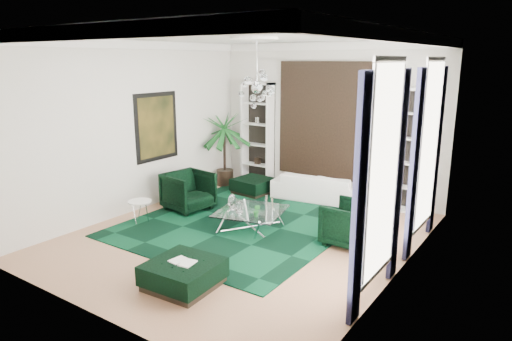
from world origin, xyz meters
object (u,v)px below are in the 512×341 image
Objects in this scene: armchair_left at (188,191)px; coffee_table at (251,220)px; armchair_right at (350,224)px; sofa at (319,187)px; palm at (224,139)px; ottoman_front at (183,274)px; ottoman_side at (253,186)px; side_table at (140,212)px.

coffee_table is (1.95, -0.28, -0.23)m from armchair_left.
armchair_right is (3.90, 0.16, -0.03)m from armchair_left.
sofa is 0.88× the size of palm.
coffee_table is (-0.19, -2.66, -0.11)m from sofa.
palm is (-2.78, -0.21, 0.96)m from sofa.
ottoman_front is 5.95m from palm.
palm is at bearing -3.32° from sofa.
armchair_left is 0.97× the size of ottoman_front.
sofa is at bearing 86.00° from coffee_table.
sofa is at bearing 15.39° from ottoman_side.
coffee_table is 1.25× the size of ottoman_front.
side_table is at bearing -156.71° from coffee_table.
side_table is (-0.74, -3.15, 0.04)m from ottoman_side.
side_table is (-4.15, -1.38, -0.18)m from armchair_right.
ottoman_front is at bearing 85.82° from sofa.
coffee_table is 2.56m from ottoman_front.
ottoman_side is (-3.41, 1.77, -0.22)m from armchair_right.
side_table is at bearing -103.20° from ottoman_side.
side_table is at bearing -69.21° from armchair_right.
armchair_left reaches higher than ottoman_front.
armchair_left reaches higher than coffee_table.
ottoman_side is at bearing -115.04° from armchair_right.
ottoman_side is at bearing -5.55° from armchair_left.
ottoman_side is (0.48, 1.93, -0.25)m from armchair_left.
palm reaches higher than ottoman_front.
ottoman_side is at bearing -12.43° from palm.
ottoman_side is 3.24m from side_table.
armchair_left is 1.98m from coffee_table.
side_table reaches higher than ottoman_side.
sofa reaches higher than coffee_table.
sofa is at bearing -33.39° from armchair_left.
ottoman_front is at bearing -30.07° from side_table.
ottoman_side is (-1.47, 2.20, -0.02)m from coffee_table.
armchair_left is at bearing -104.04° from ottoman_side.
ottoman_front is (2.44, -2.79, -0.24)m from armchair_left.
coffee_table is at bearing 101.10° from ottoman_front.
palm reaches higher than coffee_table.
palm is (-2.59, 2.45, 1.07)m from coffee_table.
sofa is 2.84m from armchair_right.
ottoman_front is (-1.45, -2.95, -0.21)m from armchair_right.
palm is (-0.39, 3.40, 1.05)m from side_table.
ottoman_front is (1.96, -4.72, 0.00)m from ottoman_side.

